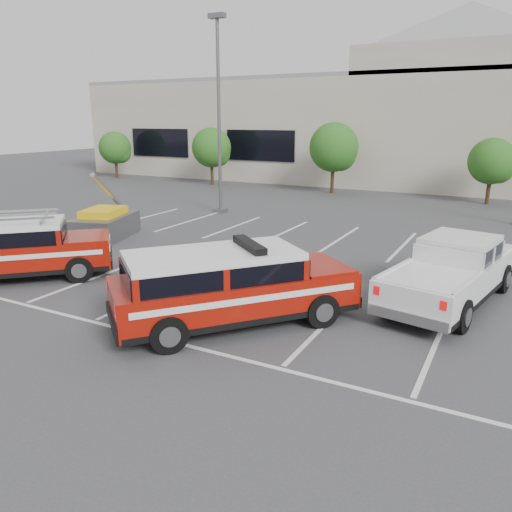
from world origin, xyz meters
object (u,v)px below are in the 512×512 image
at_px(white_pickup, 451,277).
at_px(tree_left, 213,149).
at_px(tree_far_left, 116,149).
at_px(light_pole_left, 219,117).
at_px(tree_mid_left, 335,149).
at_px(tree_mid_right, 493,163).
at_px(utility_rig, 101,225).
at_px(fire_chief_suv, 231,292).
at_px(ladder_suv, 19,253).
at_px(convention_building, 437,123).

bearing_deg(white_pickup, tree_left, 148.09).
bearing_deg(tree_left, tree_far_left, -180.00).
bearing_deg(light_pole_left, tree_mid_left, 72.90).
xyz_separation_m(tree_far_left, tree_mid_right, (30.00, 0.00, 0.00)).
bearing_deg(light_pole_left, tree_left, 124.52).
distance_m(tree_mid_right, utility_rig, 22.97).
bearing_deg(fire_chief_suv, tree_mid_left, 143.65).
distance_m(tree_far_left, tree_mid_left, 20.01).
relative_size(tree_far_left, utility_rig, 1.02).
height_order(tree_mid_right, ladder_suv, tree_mid_right).
relative_size(convention_building, tree_mid_right, 15.04).
bearing_deg(tree_left, light_pole_left, -55.48).
bearing_deg(ladder_suv, convention_building, 122.84).
bearing_deg(convention_building, tree_mid_left, -117.40).
height_order(fire_chief_suv, ladder_suv, ladder_suv).
bearing_deg(convention_building, white_pickup, -79.97).
bearing_deg(tree_left, tree_mid_right, -0.00).
bearing_deg(convention_building, tree_left, -146.95).
height_order(tree_far_left, tree_left, tree_left).
bearing_deg(light_pole_left, convention_building, 67.61).
distance_m(white_pickup, utility_rig, 14.73).
xyz_separation_m(tree_far_left, white_pickup, (30.19, -18.98, -1.77)).
relative_size(tree_far_left, white_pickup, 0.64).
height_order(tree_left, white_pickup, tree_left).
relative_size(convention_building, tree_mid_left, 12.38).
height_order(tree_far_left, white_pickup, tree_far_left).
relative_size(tree_mid_right, utility_rig, 1.02).
relative_size(convention_building, fire_chief_suv, 9.91).
bearing_deg(light_pole_left, ladder_suv, -87.86).
relative_size(light_pole_left, utility_rig, 2.61).
bearing_deg(white_pickup, utility_rig, -173.62).
relative_size(tree_mid_right, ladder_suv, 0.74).
bearing_deg(light_pole_left, tree_mid_right, 37.50).
relative_size(fire_chief_suv, utility_rig, 1.54).
distance_m(tree_far_left, white_pickup, 35.70).
xyz_separation_m(tree_mid_left, utility_rig, (-4.49, -17.71, -2.46)).
bearing_deg(ladder_suv, utility_rig, 154.74).
distance_m(tree_far_left, ladder_suv, 29.11).
distance_m(tree_mid_right, light_pole_left, 16.72).
relative_size(tree_mid_left, tree_mid_right, 1.21).
relative_size(light_pole_left, ladder_suv, 1.89).
relative_size(convention_building, tree_far_left, 15.04).
relative_size(convention_building, light_pole_left, 5.86).
distance_m(light_pole_left, ladder_suv, 13.93).
bearing_deg(fire_chief_suv, tree_mid_right, 119.44).
relative_size(tree_mid_left, utility_rig, 1.24).
xyz_separation_m(tree_far_left, tree_left, (10.00, 0.00, 0.27)).
xyz_separation_m(light_pole_left, ladder_suv, (0.49, -13.23, -4.33)).
distance_m(fire_chief_suv, utility_rig, 11.41).
xyz_separation_m(fire_chief_suv, white_pickup, (4.73, 4.32, -0.14)).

